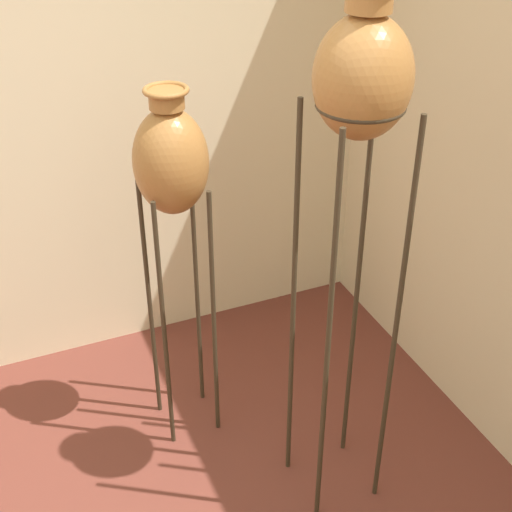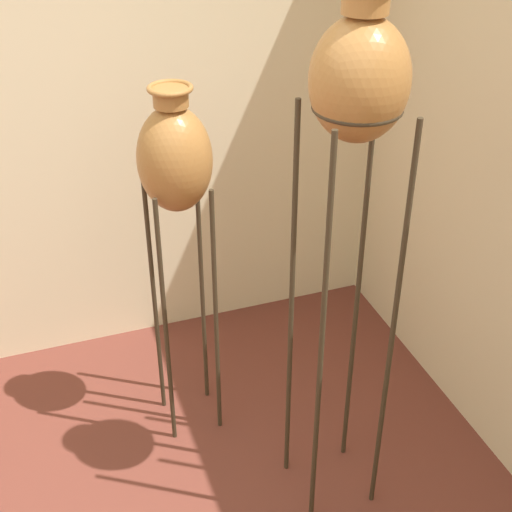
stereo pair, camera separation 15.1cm
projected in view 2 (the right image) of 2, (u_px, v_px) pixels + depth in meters
vase_stand_tall at (358, 95)px, 2.17m from camera, size 0.31×0.31×2.08m
vase_stand_medium at (175, 166)px, 2.74m from camera, size 0.29×0.29×1.64m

